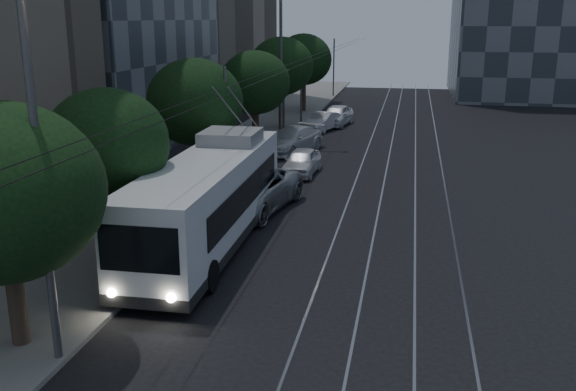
% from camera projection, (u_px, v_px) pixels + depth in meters
% --- Properties ---
extents(ground, '(120.00, 120.00, 0.00)m').
position_uv_depth(ground, '(305.00, 293.00, 19.44)').
color(ground, black).
rests_on(ground, ground).
extents(sidewalk, '(5.00, 90.00, 0.15)m').
position_uv_depth(sidewalk, '(239.00, 151.00, 39.71)').
color(sidewalk, slate).
rests_on(sidewalk, ground).
extents(tram_rails, '(4.52, 90.00, 0.02)m').
position_uv_depth(tram_rails, '(402.00, 159.00, 37.90)').
color(tram_rails, gray).
rests_on(tram_rails, ground).
extents(overhead_wires, '(2.23, 90.00, 6.00)m').
position_uv_depth(overhead_wires, '(278.00, 97.00, 38.34)').
color(overhead_wires, black).
rests_on(overhead_wires, ground).
extents(trolleybus, '(2.80, 12.66, 5.63)m').
position_uv_depth(trolleybus, '(210.00, 199.00, 23.18)').
color(trolleybus, white).
rests_on(trolleybus, ground).
extents(pickup_silver, '(3.99, 6.80, 1.78)m').
position_uv_depth(pickup_silver, '(249.00, 191.00, 27.45)').
color(pickup_silver, '#A1A4A8').
rests_on(pickup_silver, ground).
extents(car_white_a, '(1.79, 4.07, 1.36)m').
position_uv_depth(car_white_a, '(302.00, 162.00, 34.10)').
color(car_white_a, silver).
rests_on(car_white_a, ground).
extents(car_white_b, '(3.85, 5.70, 1.53)m').
position_uv_depth(car_white_b, '(292.00, 140.00, 39.72)').
color(car_white_b, silver).
rests_on(car_white_b, ground).
extents(car_white_c, '(2.56, 4.30, 1.34)m').
position_uv_depth(car_white_c, '(323.00, 122.00, 47.33)').
color(car_white_c, silver).
rests_on(car_white_c, ground).
extents(car_white_d, '(2.58, 4.87, 1.58)m').
position_uv_depth(car_white_d, '(337.00, 115.00, 49.61)').
color(car_white_d, white).
rests_on(car_white_d, ground).
extents(tree_0, '(4.81, 4.81, 6.25)m').
position_uv_depth(tree_0, '(3.00, 193.00, 15.17)').
color(tree_0, '#31231B').
rests_on(tree_0, ground).
extents(tree_1, '(4.13, 4.13, 5.90)m').
position_uv_depth(tree_1, '(107.00, 144.00, 21.22)').
color(tree_1, '#31231B').
rests_on(tree_1, ground).
extents(tree_2, '(4.50, 4.50, 6.31)m').
position_uv_depth(tree_2, '(195.00, 102.00, 29.75)').
color(tree_2, '#31231B').
rests_on(tree_2, ground).
extents(tree_3, '(4.27, 4.27, 6.20)m').
position_uv_depth(tree_3, '(255.00, 83.00, 38.81)').
color(tree_3, '#31231B').
rests_on(tree_3, ground).
extents(tree_4, '(4.65, 4.65, 6.78)m').
position_uv_depth(tree_4, '(282.00, 66.00, 46.37)').
color(tree_4, '#31231B').
rests_on(tree_4, ground).
extents(tree_5, '(4.89, 4.89, 6.78)m').
position_uv_depth(tree_5, '(304.00, 60.00, 55.50)').
color(tree_5, '#31231B').
rests_on(tree_5, ground).
extents(streetlamp_near, '(2.29, 0.44, 9.36)m').
position_uv_depth(streetlamp_near, '(52.00, 131.00, 13.98)').
color(streetlamp_near, '#555557').
rests_on(streetlamp_near, ground).
extents(streetlamp_far, '(2.55, 0.44, 10.61)m').
position_uv_depth(streetlamp_far, '(287.00, 45.00, 40.90)').
color(streetlamp_far, '#555557').
rests_on(streetlamp_far, ground).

